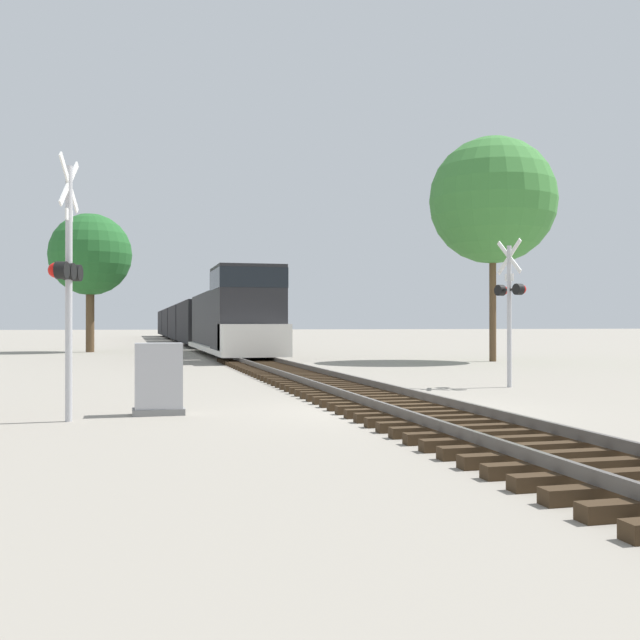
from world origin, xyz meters
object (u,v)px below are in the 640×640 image
(freight_train, at_px, (189,323))
(tree_mid_background, at_px, (90,255))
(crossing_signal_near, at_px, (67,275))
(tree_far_right, at_px, (493,201))
(crossing_signal_far, at_px, (510,298))
(relay_cabinet, at_px, (159,379))

(freight_train, distance_m, tree_mid_background, 21.93)
(crossing_signal_near, height_order, tree_mid_background, tree_mid_background)
(crossing_signal_near, distance_m, tree_far_right, 24.30)
(crossing_signal_near, bearing_deg, tree_far_right, 150.09)
(tree_far_right, bearing_deg, freight_train, 106.54)
(crossing_signal_far, height_order, relay_cabinet, crossing_signal_far)
(crossing_signal_near, bearing_deg, crossing_signal_far, 127.13)
(crossing_signal_far, height_order, tree_mid_background, tree_mid_background)
(freight_train, bearing_deg, crossing_signal_near, -96.55)
(relay_cabinet, bearing_deg, freight_train, 85.08)
(freight_train, bearing_deg, tree_mid_background, -109.94)
(freight_train, distance_m, relay_cabinet, 52.64)
(crossing_signal_near, xyz_separation_m, crossing_signal_far, (10.89, 4.45, -0.17))
(crossing_signal_near, relative_size, tree_far_right, 0.46)
(crossing_signal_far, distance_m, tree_far_right, 14.63)
(freight_train, bearing_deg, crossing_signal_far, -84.35)
(freight_train, xyz_separation_m, tree_far_right, (10.73, -36.12, 5.44))
(crossing_signal_near, distance_m, crossing_signal_far, 11.77)
(crossing_signal_near, xyz_separation_m, tree_far_right, (16.81, 16.91, 4.67))
(freight_train, height_order, tree_far_right, tree_far_right)
(relay_cabinet, height_order, tree_mid_background, tree_mid_background)
(tree_mid_background, bearing_deg, tree_far_right, -41.25)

